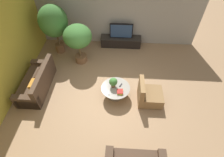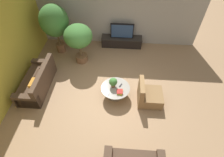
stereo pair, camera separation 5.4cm
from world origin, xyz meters
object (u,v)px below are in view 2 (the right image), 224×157
at_px(coffee_table, 116,90).
at_px(potted_palm_tall, 54,22).
at_px(armchair_wicker, 148,96).
at_px(potted_palm_corner, 78,38).
at_px(media_console, 122,41).
at_px(potted_plant_tabletop, 113,82).
at_px(television, 122,31).
at_px(couch_by_wall, 38,82).

relative_size(coffee_table, potted_palm_tall, 0.46).
distance_m(armchair_wicker, potted_palm_corner, 3.35).
relative_size(media_console, potted_palm_tall, 0.87).
bearing_deg(media_console, coffee_table, -92.04).
bearing_deg(potted_plant_tabletop, armchair_wicker, -9.04).
relative_size(television, potted_plant_tabletop, 2.80).
xyz_separation_m(coffee_table, armchair_wicker, (1.11, -0.13, -0.03)).
xyz_separation_m(potted_palm_tall, potted_palm_corner, (1.03, -0.59, -0.28)).
bearing_deg(coffee_table, potted_palm_tall, 137.41).
bearing_deg(media_console, television, -90.00).
distance_m(coffee_table, armchair_wicker, 1.12).
bearing_deg(couch_by_wall, potted_palm_tall, 173.67).
xyz_separation_m(television, potted_plant_tabletop, (-0.19, -2.88, -0.13)).
bearing_deg(potted_palm_corner, potted_plant_tabletop, -49.83).
bearing_deg(television, potted_palm_corner, -144.13).
height_order(television, potted_palm_corner, potted_palm_corner).
distance_m(couch_by_wall, potted_plant_tabletop, 2.73).
bearing_deg(media_console, armchair_wicker, -71.90).
bearing_deg(potted_palm_tall, armchair_wicker, -34.09).
xyz_separation_m(potted_palm_tall, potted_plant_tabletop, (2.47, -2.29, -0.79)).
bearing_deg(coffee_table, potted_palm_corner, 130.84).
bearing_deg(potted_palm_tall, media_console, 12.46).
bearing_deg(armchair_wicker, media_console, 18.10).
relative_size(couch_by_wall, potted_palm_tall, 0.89).
bearing_deg(armchair_wicker, couch_by_wall, 85.15).
xyz_separation_m(media_console, potted_palm_corner, (-1.63, -1.18, 0.91)).
distance_m(potted_palm_corner, potted_plant_tabletop, 2.28).
height_order(coffee_table, potted_palm_corner, potted_palm_corner).
height_order(armchair_wicker, potted_palm_corner, potted_palm_corner).
bearing_deg(potted_plant_tabletop, media_console, 86.22).
distance_m(media_console, potted_palm_corner, 2.21).
xyz_separation_m(media_console, coffee_table, (-0.10, -2.94, 0.07)).
relative_size(armchair_wicker, potted_palm_tall, 0.41).
height_order(television, potted_plant_tabletop, television).
distance_m(media_console, potted_palm_tall, 2.97).
bearing_deg(potted_plant_tabletop, potted_palm_tall, 137.17).
bearing_deg(potted_palm_tall, potted_plant_tabletop, -42.83).
height_order(television, couch_by_wall, television).
height_order(potted_palm_tall, potted_palm_corner, potted_palm_tall).
xyz_separation_m(couch_by_wall, armchair_wicker, (3.90, -0.33, -0.02)).
xyz_separation_m(television, couch_by_wall, (-2.90, -2.73, -0.48)).
height_order(television, armchair_wicker, television).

